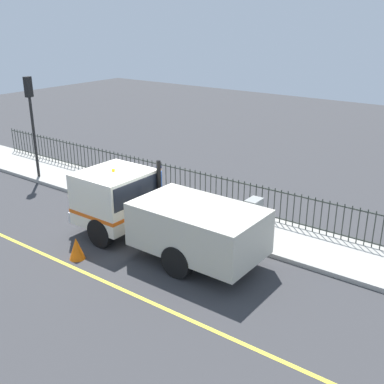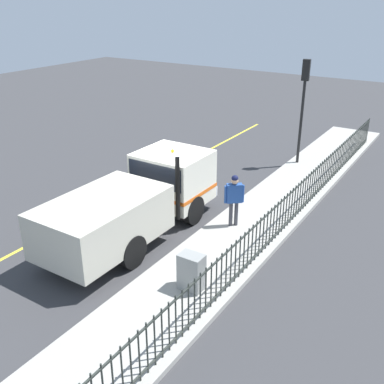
# 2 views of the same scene
# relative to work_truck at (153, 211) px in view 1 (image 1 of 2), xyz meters

# --- Properties ---
(ground_plane) EXTENTS (60.50, 60.50, 0.00)m
(ground_plane) POSITION_rel_work_truck_xyz_m (-0.01, 1.39, -1.24)
(ground_plane) COLOR #38383A
(ground_plane) RESTS_ON ground
(sidewalk_slab) EXTENTS (2.47, 27.50, 0.14)m
(sidewalk_slab) POSITION_rel_work_truck_xyz_m (2.79, 1.39, -1.17)
(sidewalk_slab) COLOR #A3A099
(sidewalk_slab) RESTS_ON ground
(lane_marking) EXTENTS (0.12, 24.75, 0.01)m
(lane_marking) POSITION_rel_work_truck_xyz_m (-2.42, 1.39, -1.24)
(lane_marking) COLOR yellow
(lane_marking) RESTS_ON ground
(work_truck) EXTENTS (2.30, 6.49, 2.53)m
(work_truck) POSITION_rel_work_truck_xyz_m (0.00, 0.00, 0.00)
(work_truck) COLOR silver
(work_truck) RESTS_ON ground
(worker_standing) EXTENTS (0.51, 0.48, 1.72)m
(worker_standing) POSITION_rel_work_truck_xyz_m (2.30, 1.71, -0.05)
(worker_standing) COLOR #264C99
(worker_standing) RESTS_ON sidewalk_slab
(iron_fence) EXTENTS (0.04, 23.41, 1.22)m
(iron_fence) POSITION_rel_work_truck_xyz_m (3.79, 1.39, -0.48)
(iron_fence) COLOR #2D332D
(iron_fence) RESTS_ON sidewalk_slab
(traffic_light_near) EXTENTS (0.33, 0.25, 4.39)m
(traffic_light_near) POSITION_rel_work_truck_xyz_m (1.93, 8.48, 2.00)
(traffic_light_near) COLOR black
(traffic_light_near) RESTS_ON sidewalk_slab
(utility_cabinet) EXTENTS (0.62, 0.42, 0.97)m
(utility_cabinet) POSITION_rel_work_truck_xyz_m (3.01, -1.89, -0.62)
(utility_cabinet) COLOR gray
(utility_cabinet) RESTS_ON sidewalk_slab
(traffic_cone) EXTENTS (0.48, 0.48, 0.69)m
(traffic_cone) POSITION_rel_work_truck_xyz_m (-1.99, 1.37, -0.90)
(traffic_cone) COLOR orange
(traffic_cone) RESTS_ON ground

